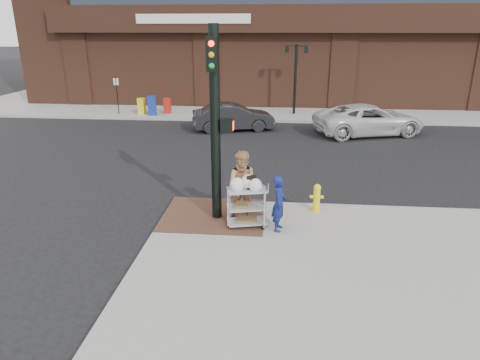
# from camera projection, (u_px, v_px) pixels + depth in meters

# --- Properties ---
(ground) EXTENTS (220.00, 220.00, 0.00)m
(ground) POSITION_uv_depth(u_px,v_px,m) (232.00, 235.00, 11.00)
(ground) COLOR black
(ground) RESTS_ON ground
(sidewalk_far) EXTENTS (65.00, 36.00, 0.15)m
(sidewalk_far) POSITION_uv_depth(u_px,v_px,m) (402.00, 84.00, 39.91)
(sidewalk_far) COLOR gray
(sidewalk_far) RESTS_ON ground
(brick_curb_ramp) EXTENTS (2.80, 2.40, 0.01)m
(brick_curb_ramp) POSITION_uv_depth(u_px,v_px,m) (214.00, 215.00, 11.84)
(brick_curb_ramp) COLOR #4E2F24
(brick_curb_ramp) RESTS_ON sidewalk_near
(lamp_post) EXTENTS (1.32, 0.22, 4.00)m
(lamp_post) POSITION_uv_depth(u_px,v_px,m) (296.00, 72.00, 24.95)
(lamp_post) COLOR black
(lamp_post) RESTS_ON sidewalk_far
(parking_sign) EXTENTS (0.05, 0.05, 2.20)m
(parking_sign) POSITION_uv_depth(u_px,v_px,m) (117.00, 95.00, 25.38)
(parking_sign) COLOR black
(parking_sign) RESTS_ON sidewalk_far
(traffic_signal_pole) EXTENTS (0.61, 0.51, 5.00)m
(traffic_signal_pole) POSITION_uv_depth(u_px,v_px,m) (216.00, 120.00, 10.81)
(traffic_signal_pole) COLOR black
(traffic_signal_pole) RESTS_ON sidewalk_near
(woman_blue) EXTENTS (0.42, 0.58, 1.46)m
(woman_blue) POSITION_uv_depth(u_px,v_px,m) (279.00, 203.00, 10.75)
(woman_blue) COLOR navy
(woman_blue) RESTS_ON sidewalk_near
(pedestrian_tan) EXTENTS (0.96, 0.75, 1.94)m
(pedestrian_tan) POSITION_uv_depth(u_px,v_px,m) (244.00, 187.00, 11.15)
(pedestrian_tan) COLOR tan
(pedestrian_tan) RESTS_ON sidewalk_near
(sedan_dark) EXTENTS (4.43, 2.46, 1.38)m
(sedan_dark) POSITION_uv_depth(u_px,v_px,m) (233.00, 117.00, 22.04)
(sedan_dark) COLOR black
(sedan_dark) RESTS_ON ground
(minivan_white) EXTENTS (5.87, 3.92, 1.50)m
(minivan_white) POSITION_uv_depth(u_px,v_px,m) (369.00, 120.00, 21.16)
(minivan_white) COLOR silver
(minivan_white) RESTS_ON ground
(utility_cart) EXTENTS (1.09, 0.77, 1.37)m
(utility_cart) POSITION_uv_depth(u_px,v_px,m) (247.00, 204.00, 11.00)
(utility_cart) COLOR #A5A6AB
(utility_cart) RESTS_ON sidewalk_near
(fire_hydrant) EXTENTS (0.38, 0.26, 0.80)m
(fire_hydrant) POSITION_uv_depth(u_px,v_px,m) (317.00, 197.00, 11.98)
(fire_hydrant) COLOR yellow
(fire_hydrant) RESTS_ON sidewalk_near
(newsbox_red) EXTENTS (0.41, 0.37, 0.93)m
(newsbox_red) POSITION_uv_depth(u_px,v_px,m) (167.00, 106.00, 25.73)
(newsbox_red) COLOR red
(newsbox_red) RESTS_ON sidewalk_far
(newsbox_yellow) EXTENTS (0.42, 0.38, 0.94)m
(newsbox_yellow) POSITION_uv_depth(u_px,v_px,m) (142.00, 106.00, 25.57)
(newsbox_yellow) COLOR yellow
(newsbox_yellow) RESTS_ON sidewalk_far
(newsbox_blue) EXTENTS (0.56, 0.52, 1.14)m
(newsbox_blue) POSITION_uv_depth(u_px,v_px,m) (152.00, 106.00, 25.15)
(newsbox_blue) COLOR navy
(newsbox_blue) RESTS_ON sidewalk_far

